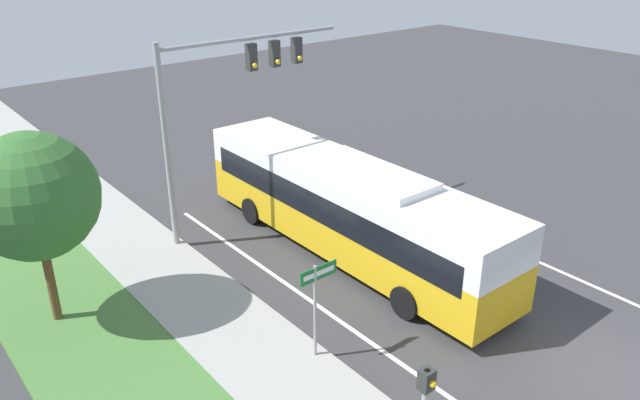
# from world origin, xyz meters

# --- Properties ---
(ground_plane) EXTENTS (80.00, 80.00, 0.00)m
(ground_plane) POSITION_xyz_m (0.00, 0.00, 0.00)
(ground_plane) COLOR #38383A
(bus) EXTENTS (2.76, 12.46, 3.26)m
(bus) POSITION_xyz_m (-0.80, 8.84, 1.78)
(bus) COLOR gold
(bus) RESTS_ON ground_plane
(signal_gantry) EXTENTS (7.01, 0.41, 6.89)m
(signal_gantry) POSITION_xyz_m (-2.68, 12.85, 5.08)
(signal_gantry) COLOR #939399
(signal_gantry) RESTS_ON ground_plane
(street_sign) EXTENTS (1.11, 0.08, 2.71)m
(street_sign) POSITION_xyz_m (-5.09, 5.17, 1.84)
(street_sign) COLOR #939399
(street_sign) RESTS_ON ground_plane
(roadside_tree) EXTENTS (3.34, 3.34, 5.38)m
(roadside_tree) POSITION_xyz_m (-9.67, 10.97, 3.80)
(roadside_tree) COLOR brown
(roadside_tree) RESTS_ON grass_verge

